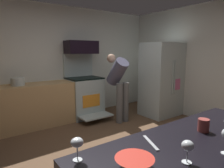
% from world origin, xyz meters
% --- Properties ---
extents(ground_plane, '(5.20, 4.80, 0.02)m').
position_xyz_m(ground_plane, '(0.00, 0.00, -0.01)').
color(ground_plane, brown).
extents(wall_back, '(5.20, 0.12, 2.60)m').
position_xyz_m(wall_back, '(0.00, 2.34, 1.30)').
color(wall_back, silver).
rests_on(wall_back, ground).
extents(wall_right, '(0.12, 4.80, 2.60)m').
position_xyz_m(wall_right, '(2.54, 0.00, 1.30)').
color(wall_right, silver).
rests_on(wall_right, ground).
extents(lower_cabinet_run, '(2.40, 0.60, 0.90)m').
position_xyz_m(lower_cabinet_run, '(-0.90, 1.98, 0.45)').
color(lower_cabinet_run, tan).
rests_on(lower_cabinet_run, ground).
extents(oven_range, '(0.76, 1.02, 1.50)m').
position_xyz_m(oven_range, '(0.43, 1.97, 0.51)').
color(oven_range, '#ADBCB9').
rests_on(oven_range, ground).
extents(microwave, '(0.74, 0.38, 0.30)m').
position_xyz_m(microwave, '(0.43, 2.06, 1.66)').
color(microwave, black).
rests_on(microwave, oven_range).
extents(refrigerator, '(0.90, 0.73, 1.76)m').
position_xyz_m(refrigerator, '(2.03, 0.98, 0.88)').
color(refrigerator, '#B2C0BD').
rests_on(refrigerator, ground).
extents(person_cook, '(0.31, 0.64, 1.50)m').
position_xyz_m(person_cook, '(0.92, 1.25, 0.89)').
color(person_cook, '#5C5C5C').
rests_on(person_cook, ground).
extents(mixing_bowl_large, '(0.23, 0.23, 0.07)m').
position_xyz_m(mixing_bowl_large, '(-1.09, -1.47, 0.93)').
color(mixing_bowl_large, red).
rests_on(mixing_bowl_large, counter_island).
extents(wine_glass_near, '(0.07, 0.07, 0.14)m').
position_xyz_m(wine_glass_near, '(-0.79, -1.61, 1.00)').
color(wine_glass_near, silver).
rests_on(wine_glass_near, counter_island).
extents(wine_glass_extra, '(0.08, 0.08, 0.15)m').
position_xyz_m(wine_glass_extra, '(-1.31, -1.20, 1.01)').
color(wine_glass_extra, silver).
rests_on(wine_glass_extra, counter_island).
extents(mug_coffee, '(0.09, 0.09, 0.11)m').
position_xyz_m(mug_coffee, '(-0.25, -1.40, 0.95)').
color(mug_coffee, '#9D413C').
rests_on(mug_coffee, counter_island).
extents(knife_chef, '(0.12, 0.23, 0.01)m').
position_xyz_m(knife_chef, '(-0.77, -1.30, 0.90)').
color(knife_chef, '#B7BABF').
rests_on(knife_chef, counter_island).
extents(stock_pot, '(0.26, 0.26, 0.16)m').
position_xyz_m(stock_pot, '(-1.02, 1.98, 0.98)').
color(stock_pot, '#B8C1BC').
rests_on(stock_pot, lower_cabinet_run).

